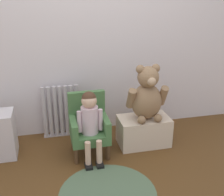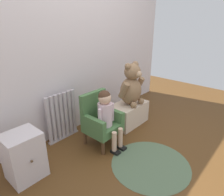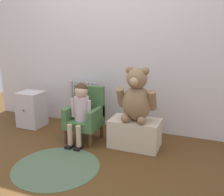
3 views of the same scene
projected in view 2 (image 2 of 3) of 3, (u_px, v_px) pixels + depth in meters
The scene contains 9 objects.
ground_plane at pixel (143, 156), 2.26m from camera, with size 6.00×6.00×0.00m, color #533417.
back_wall at pixel (74, 40), 2.49m from camera, with size 3.80×0.05×2.40m, color silver.
radiator at pixel (62, 117), 2.49m from camera, with size 0.43×0.05×0.61m.
small_dresser at pixel (24, 156), 1.88m from camera, with size 0.32×0.31×0.48m.
child_armchair at pixel (100, 120), 2.41m from camera, with size 0.38×0.37×0.64m.
child_figure at pixel (106, 111), 2.29m from camera, with size 0.25×0.35×0.70m.
low_bench at pixel (129, 114), 2.90m from camera, with size 0.55×0.33×0.32m, color beige.
large_teddy_bear at pixel (131, 86), 2.74m from camera, with size 0.43×0.30×0.59m.
floor_rug at pixel (150, 164), 2.12m from camera, with size 0.83×0.83×0.01m, color #506649.
Camera 2 is at (-1.62, -0.96, 1.45)m, focal length 32.00 mm.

